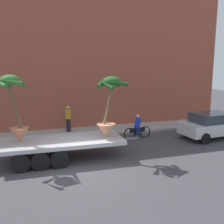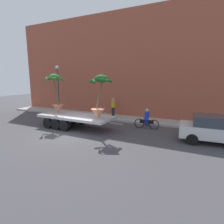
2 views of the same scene
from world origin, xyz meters
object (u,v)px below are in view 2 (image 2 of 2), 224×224
flatbed_trailer (73,118)px  cyclist (147,120)px  potted_palm_rear (100,96)px  parked_car (216,129)px  street_lamp (58,83)px  potted_palm_middle (56,93)px  pedestrian_near_gate (113,107)px

flatbed_trailer → cyclist: bearing=23.6°
cyclist → potted_palm_rear: bearing=-136.0°
parked_car → street_lamp: (-14.19, 2.66, 2.40)m
potted_palm_rear → potted_palm_middle: 4.30m
flatbed_trailer → potted_palm_rear: potted_palm_rear is taller
potted_palm_rear → cyclist: 4.04m
flatbed_trailer → street_lamp: size_ratio=1.40×
cyclist → pedestrian_near_gate: size_ratio=1.07×
flatbed_trailer → cyclist: (5.08, 2.22, -0.09)m
potted_palm_rear → street_lamp: 8.17m
pedestrian_near_gate → street_lamp: street_lamp is taller
flatbed_trailer → pedestrian_near_gate: pedestrian_near_gate is taller
potted_palm_middle → cyclist: potted_palm_middle is taller
street_lamp → potted_palm_rear: bearing=-28.5°
potted_palm_rear → potted_palm_middle: bearing=173.4°
potted_palm_rear → pedestrian_near_gate: potted_palm_rear is taller
flatbed_trailer → parked_car: bearing=5.7°
street_lamp → cyclist: bearing=-8.1°
potted_palm_rear → cyclist: bearing=44.0°
flatbed_trailer → potted_palm_middle: size_ratio=2.20×
flatbed_trailer → cyclist: cyclist is taller
cyclist → parked_car: parked_car is taller
flatbed_trailer → parked_car: 9.58m
pedestrian_near_gate → potted_palm_middle: bearing=-124.1°
parked_car → pedestrian_near_gate: (-8.37, 3.60, 0.22)m
potted_palm_middle → pedestrian_near_gate: 5.45m
potted_palm_middle → cyclist: size_ratio=1.68×
street_lamp → parked_car: bearing=-10.6°
flatbed_trailer → street_lamp: 6.38m
potted_palm_middle → street_lamp: bearing=130.4°
potted_palm_rear → parked_car: 7.34m
flatbed_trailer → parked_car: (9.53, 0.95, 0.07)m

